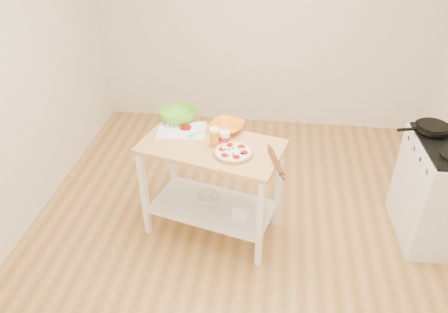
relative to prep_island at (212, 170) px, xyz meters
The scene contains 15 objects.
room_shell 0.78m from the prep_island, 23.45° to the right, with size 4.04×4.54×2.74m.
prep_island is the anchor object (origin of this frame).
gas_stove 2.00m from the prep_island, ahead, with size 0.69×0.79×1.11m.
skillet 1.86m from the prep_island, 12.14° to the left, with size 0.45×0.29×0.03m.
pizza 0.35m from the prep_island, 30.21° to the right, with size 0.31×0.31×0.05m.
cutting_board 0.43m from the prep_island, 146.51° to the left, with size 0.43×0.34×0.04m.
spatula 0.33m from the prep_island, 144.70° to the left, with size 0.13×0.12×0.01m.
knife 0.56m from the prep_island, 135.83° to the left, with size 0.27×0.03×0.01m.
orange_bowl 0.39m from the prep_island, 68.96° to the left, with size 0.28×0.28×0.07m, color orange.
green_bowl 0.59m from the prep_island, 133.83° to the left, with size 0.32×0.32×0.10m, color #5EB825.
beer_pint 0.34m from the prep_island, 28.95° to the right, with size 0.08×0.08×0.16m.
yogurt_tub 0.33m from the prep_island, 17.75° to the left, with size 0.09×0.09×0.19m.
rolling_pin 0.63m from the prep_island, 21.49° to the right, with size 0.04×0.04×0.35m, color #5E2B15.
shelf_glass_bowl 0.36m from the prep_island, 132.93° to the left, with size 0.20×0.20×0.06m, color silver.
shelf_bin 0.43m from the prep_island, 21.21° to the right, with size 0.13×0.13×0.13m, color white.
Camera 1 is at (0.17, -2.82, 2.77)m, focal length 35.00 mm.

